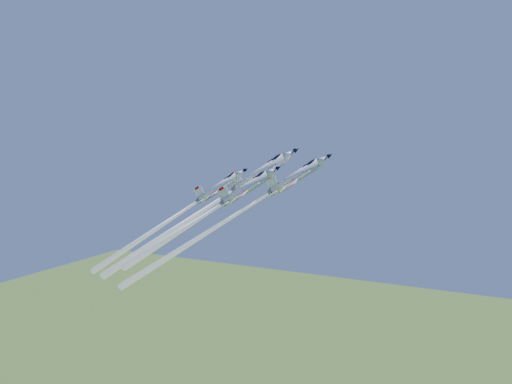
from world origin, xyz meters
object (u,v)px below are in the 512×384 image
at_px(jet_right, 201,218).
at_px(jet_slot, 169,221).
at_px(jet_left, 197,214).
at_px(jet_lead, 222,223).

height_order(jet_right, jet_slot, jet_right).
bearing_deg(jet_slot, jet_left, 137.94).
bearing_deg(jet_right, jet_left, -156.84).
relative_size(jet_lead, jet_right, 1.40).
xyz_separation_m(jet_left, jet_right, (9.34, -12.98, 1.75)).
relative_size(jet_lead, jet_left, 1.00).
relative_size(jet_right, jet_slot, 0.91).
relative_size(jet_lead, jet_slot, 1.27).
distance_m(jet_right, jet_slot, 14.75).
bearing_deg(jet_slot, jet_lead, 98.81).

